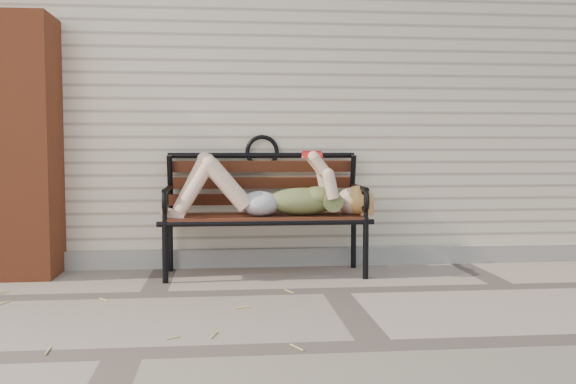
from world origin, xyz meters
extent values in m
plane|color=gray|center=(0.00, 0.00, 0.00)|extent=(80.00, 80.00, 0.00)
cube|color=beige|center=(0.00, 3.00, 1.50)|extent=(8.00, 4.00, 3.00)
cube|color=#9A948B|center=(0.00, 0.97, 0.07)|extent=(8.00, 0.10, 0.15)
cube|color=#944021|center=(-2.30, 0.75, 1.00)|extent=(0.50, 0.50, 2.00)
cylinder|color=black|center=(-1.20, 0.37, 0.23)|extent=(0.04, 0.04, 0.46)
cylinder|color=black|center=(-1.20, 0.83, 0.23)|extent=(0.04, 0.04, 0.46)
cylinder|color=black|center=(0.30, 0.37, 0.23)|extent=(0.04, 0.04, 0.46)
cylinder|color=black|center=(0.30, 0.83, 0.23)|extent=(0.04, 0.04, 0.46)
cube|color=#4F1F14|center=(-0.45, 0.60, 0.46)|extent=(1.54, 0.50, 0.03)
cylinder|color=black|center=(-0.45, 0.37, 0.44)|extent=(1.62, 0.04, 0.04)
cylinder|color=black|center=(-0.45, 0.83, 0.44)|extent=(1.62, 0.04, 0.04)
torus|color=black|center=(-0.45, 0.94, 0.96)|extent=(0.28, 0.04, 0.28)
ellipsoid|color=#08303E|center=(-0.16, 0.57, 0.58)|extent=(0.55, 0.31, 0.21)
ellipsoid|color=#08303E|center=(-0.04, 0.57, 0.61)|extent=(0.26, 0.30, 0.16)
ellipsoid|color=silver|center=(-0.49, 0.57, 0.56)|extent=(0.30, 0.34, 0.19)
sphere|color=beige|center=(0.23, 0.57, 0.58)|extent=(0.22, 0.22, 0.22)
ellipsoid|color=tan|center=(0.28, 0.57, 0.58)|extent=(0.25, 0.26, 0.23)
cube|color=#AC1314|center=(-0.08, 0.57, 0.96)|extent=(0.14, 0.02, 0.02)
cube|color=beige|center=(-0.08, 0.53, 0.93)|extent=(0.14, 0.09, 0.05)
cube|color=beige|center=(-0.08, 0.61, 0.93)|extent=(0.14, 0.09, 0.05)
cube|color=#AC1314|center=(-0.08, 0.53, 0.94)|extent=(0.15, 0.09, 0.05)
cube|color=#AC1314|center=(-0.08, 0.62, 0.94)|extent=(0.15, 0.09, 0.05)
cylinder|color=#C8BF61|center=(-0.80, -1.17, 0.01)|extent=(0.14, 0.03, 0.01)
cylinder|color=#C8BF61|center=(-1.63, -0.24, 0.01)|extent=(0.15, 0.01, 0.01)
cylinder|color=#C8BF61|center=(-0.46, -0.16, 0.01)|extent=(0.05, 0.07, 0.01)
cylinder|color=#C8BF61|center=(-0.24, -0.70, 0.01)|extent=(0.11, 0.03, 0.01)
cylinder|color=#C8BF61|center=(-0.24, -1.41, 0.01)|extent=(0.03, 0.15, 0.01)
cylinder|color=#C8BF61|center=(-2.12, -0.21, 0.01)|extent=(0.06, 0.07, 0.01)
cylinder|color=#C8BF61|center=(-0.62, -1.56, 0.01)|extent=(0.01, 0.16, 0.01)
cylinder|color=#C8BF61|center=(-1.53, -1.46, 0.01)|extent=(0.09, 0.06, 0.01)
cylinder|color=#C8BF61|center=(-0.66, -0.35, 0.01)|extent=(0.06, 0.07, 0.01)
camera|label=1|loc=(-0.77, -4.35, 1.00)|focal=40.00mm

